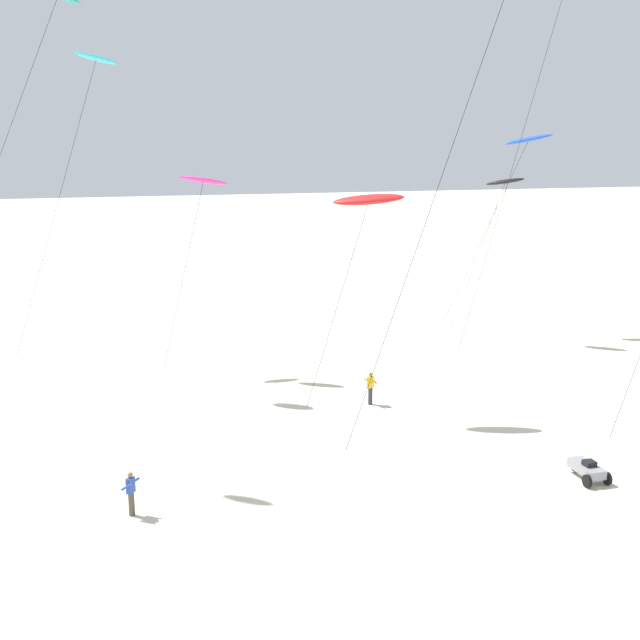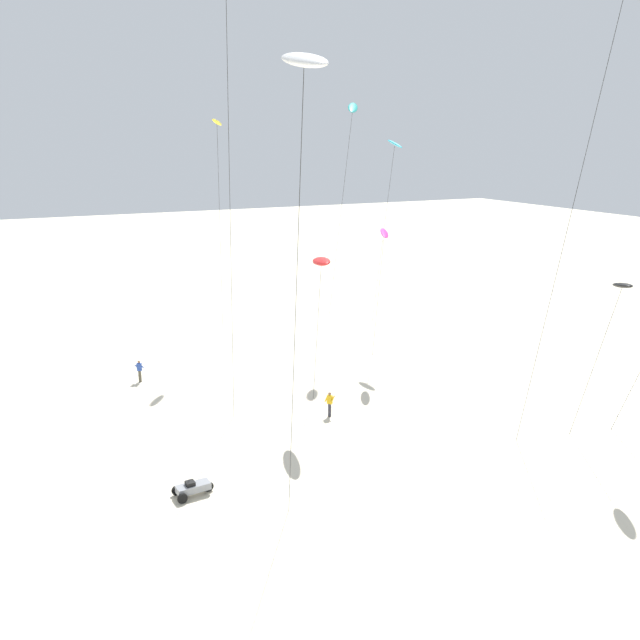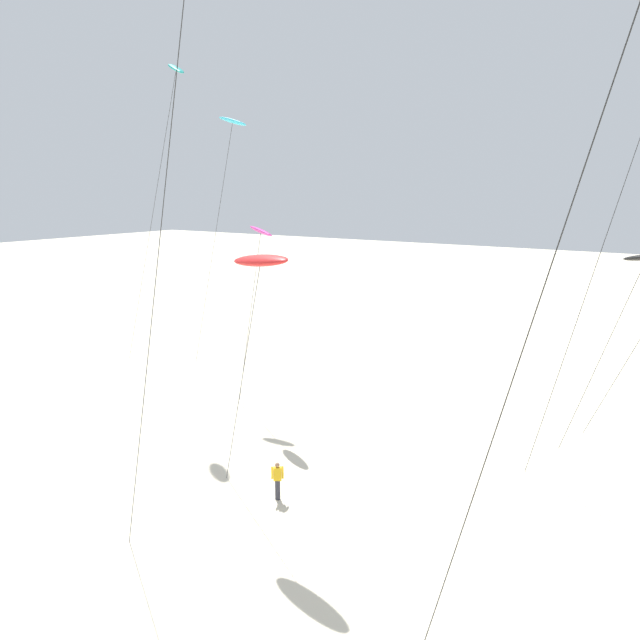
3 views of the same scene
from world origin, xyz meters
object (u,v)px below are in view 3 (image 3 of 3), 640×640
Objects in this scene: kite_magenta at (261,232)px; kite_flyer_nearest at (278,480)px; kite_teal at (175,73)px; kite_red at (260,261)px; kite_cyan at (232,126)px.

kite_flyer_nearest is (7.27, -8.18, -9.65)m from kite_magenta.
kite_teal reaches higher than kite_flyer_nearest.
kite_red is at bearing -128.98° from kite_flyer_nearest.
kite_magenta is at bearing 131.63° from kite_flyer_nearest.
kite_flyer_nearest is (0.36, 0.44, -9.31)m from kite_red.
kite_red is 6.38× the size of kite_flyer_nearest.
kite_magenta is 6.59× the size of kite_flyer_nearest.
kite_magenta is at bearing -36.57° from kite_cyan.
kite_red is (14.04, -9.56, -9.59)m from kite_teal.
kite_red reaches higher than kite_flyer_nearest.
kite_teal is 4.60m from kite_cyan.
kite_red is 18.92m from kite_cyan.
kite_teal is at bearing 147.63° from kite_flyer_nearest.
kite_red is at bearing -34.27° from kite_teal.
kite_cyan is 23.80m from kite_flyer_nearest.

